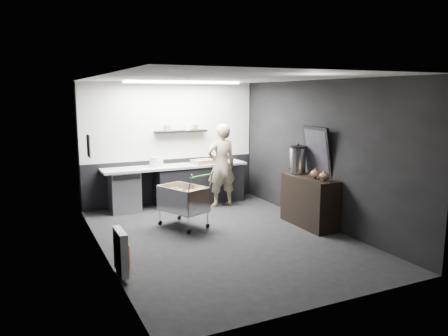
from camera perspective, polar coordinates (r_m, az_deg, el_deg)
name	(u,v)px	position (r m, az deg, el deg)	size (l,w,h in m)	color
floor	(223,237)	(7.63, -0.15, -9.02)	(5.50, 5.50, 0.00)	black
ceiling	(223,78)	(7.23, -0.16, 11.69)	(5.50, 5.50, 0.00)	silver
wall_back	(171,143)	(9.85, -6.98, 3.22)	(5.50, 5.50, 0.00)	black
wall_front	(328,193)	(5.00, 13.37, -3.25)	(5.50, 5.50, 0.00)	black
wall_left	(101,169)	(6.72, -15.79, -0.07)	(5.50, 5.50, 0.00)	black
wall_right	(320,153)	(8.35, 12.37, 1.91)	(5.50, 5.50, 0.00)	black
kitchen_wall_panel	(171,121)	(9.79, -7.00, 6.12)	(3.95, 0.02, 1.70)	silver
dado_panel	(172,181)	(9.96, -6.84, -1.65)	(3.95, 0.02, 1.00)	black
floating_shelf	(181,131)	(9.76, -5.65, 4.78)	(1.20, 0.22, 0.04)	black
wall_clock	(228,107)	(10.29, 0.47, 8.03)	(0.20, 0.20, 0.03)	white
poster	(88,146)	(7.97, -17.29, 2.79)	(0.02, 0.30, 0.40)	silver
poster_red_band	(89,142)	(7.96, -17.28, 3.29)	(0.01, 0.22, 0.10)	red
radiator	(121,252)	(6.13, -13.34, -10.60)	(0.10, 0.50, 0.60)	white
ceiling_strip	(184,82)	(8.94, -5.30, 11.08)	(2.40, 0.20, 0.04)	white
prep_counter	(182,185)	(9.73, -5.50, -2.16)	(3.20, 0.61, 0.90)	black
person	(221,165)	(9.52, -0.33, 0.37)	(0.66, 0.43, 1.81)	#B9B093
shopping_cart	(183,201)	(8.12, -5.37, -4.29)	(0.89, 1.14, 1.04)	silver
sideboard	(309,195)	(8.31, 11.04, -3.42)	(0.53, 1.24, 1.85)	black
fire_extinguisher	(125,256)	(6.34, -12.80, -11.19)	(0.13, 0.13, 0.44)	red
cardboard_box	(203,162)	(9.76, -2.76, 0.83)	(0.46, 0.35, 0.09)	#946E4F
pink_tub	(155,162)	(9.44, -9.03, 0.80)	(0.22, 0.22, 0.22)	silver
white_container	(159,164)	(9.42, -8.51, 0.58)	(0.17, 0.13, 0.15)	white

